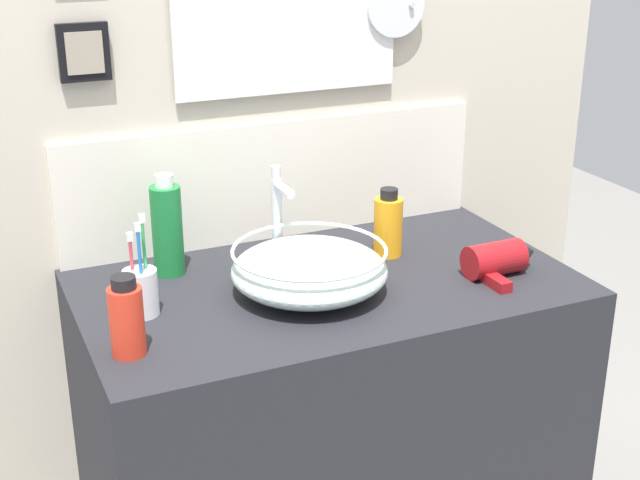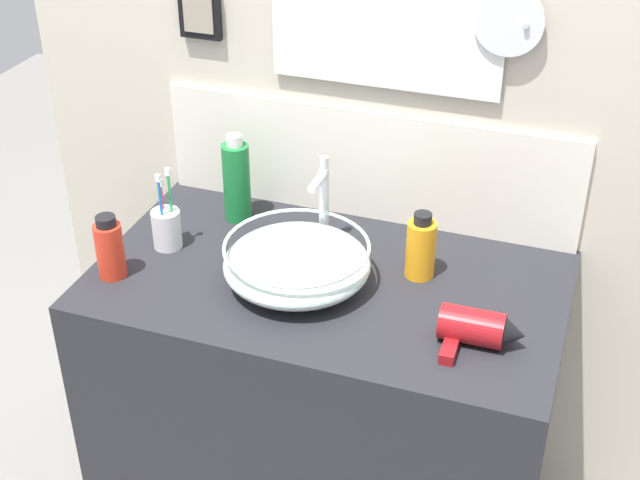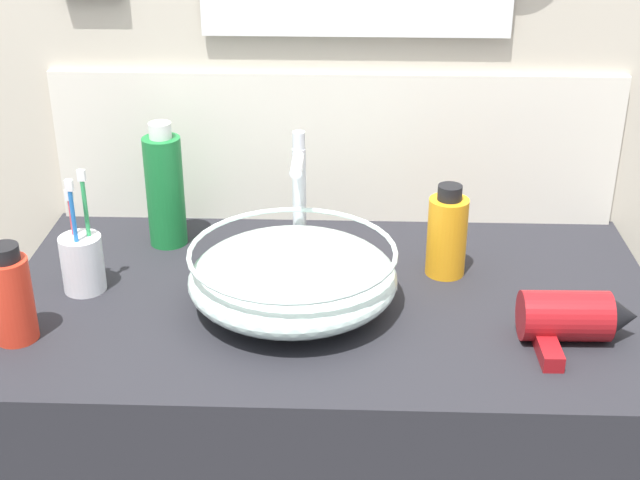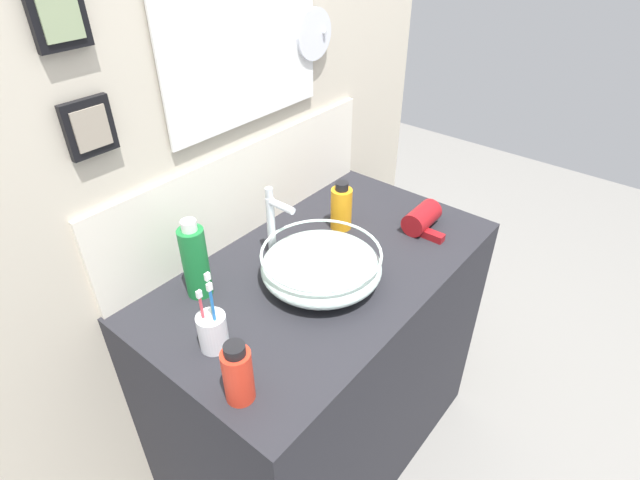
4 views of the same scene
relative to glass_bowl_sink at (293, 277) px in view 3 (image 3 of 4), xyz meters
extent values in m
cube|color=beige|center=(0.06, 0.37, 0.33)|extent=(1.80, 0.06, 2.50)
cube|color=silver|center=(0.06, 0.34, 0.09)|extent=(1.05, 0.02, 0.29)
ellipsoid|color=silver|center=(0.00, 0.00, 0.00)|extent=(0.33, 0.33, 0.10)
torus|color=silver|center=(0.00, 0.00, 0.04)|extent=(0.33, 0.33, 0.01)
torus|color=#B2B7BC|center=(0.00, 0.00, -0.05)|extent=(0.12, 0.12, 0.01)
cylinder|color=silver|center=(0.00, 0.18, 0.05)|extent=(0.02, 0.02, 0.20)
cylinder|color=silver|center=(0.00, 0.14, 0.14)|extent=(0.02, 0.09, 0.02)
cylinder|color=silver|center=(0.00, 0.18, 0.16)|extent=(0.02, 0.02, 0.03)
cylinder|color=maroon|center=(0.41, -0.08, -0.02)|extent=(0.13, 0.08, 0.08)
cone|color=black|center=(0.50, -0.08, -0.02)|extent=(0.05, 0.07, 0.06)
cube|color=maroon|center=(0.38, -0.13, -0.04)|extent=(0.03, 0.09, 0.02)
cylinder|color=silver|center=(-0.35, 0.04, -0.01)|extent=(0.07, 0.07, 0.10)
cylinder|color=green|center=(-0.33, 0.05, 0.04)|extent=(0.01, 0.01, 0.19)
cube|color=white|center=(-0.33, 0.05, 0.15)|extent=(0.01, 0.01, 0.02)
cylinder|color=#D83F4C|center=(-0.36, 0.05, 0.03)|extent=(0.01, 0.01, 0.15)
cube|color=white|center=(-0.36, 0.05, 0.11)|extent=(0.01, 0.01, 0.02)
cylinder|color=blue|center=(-0.35, 0.03, 0.04)|extent=(0.01, 0.01, 0.18)
cube|color=white|center=(-0.35, 0.03, 0.14)|extent=(0.01, 0.01, 0.02)
cylinder|color=#197233|center=(-0.24, 0.22, 0.05)|extent=(0.07, 0.07, 0.20)
cylinder|color=silver|center=(-0.24, 0.22, 0.16)|extent=(0.04, 0.04, 0.03)
cylinder|color=red|center=(-0.41, -0.11, 0.01)|extent=(0.06, 0.06, 0.13)
cylinder|color=black|center=(-0.41, -0.11, 0.09)|extent=(0.04, 0.04, 0.02)
cylinder|color=orange|center=(0.25, 0.12, 0.01)|extent=(0.07, 0.07, 0.14)
cylinder|color=black|center=(0.25, 0.12, 0.10)|extent=(0.04, 0.04, 0.02)
camera|label=1|loc=(-0.67, -1.57, 0.74)|focal=50.00mm
camera|label=2|loc=(0.60, -1.54, 1.09)|focal=50.00mm
camera|label=3|loc=(0.09, -1.23, 0.67)|focal=50.00mm
camera|label=4|loc=(-0.83, -0.67, 0.83)|focal=28.00mm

